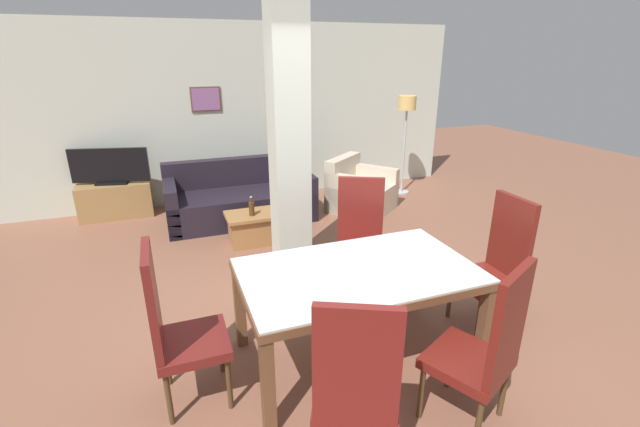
{
  "coord_description": "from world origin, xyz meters",
  "views": [
    {
      "loc": [
        -1.24,
        -2.51,
        2.26
      ],
      "look_at": [
        0.0,
        0.81,
        0.92
      ],
      "focal_mm": 24.0,
      "sensor_mm": 36.0,
      "label": 1
    }
  ],
  "objects_px": {
    "dining_chair_near_left": "(356,385)",
    "coffee_table": "(252,228)",
    "tv_screen": "(110,167)",
    "sofa": "(240,200)",
    "dining_table": "(358,287)",
    "dining_chair_head_left": "(175,326)",
    "dining_chair_far_right": "(360,237)",
    "dining_chair_head_right": "(497,261)",
    "tv_stand": "(116,200)",
    "dining_chair_near_right": "(485,347)",
    "armchair": "(360,192)",
    "floor_lamp": "(407,113)",
    "bottle": "(252,208)"
  },
  "relations": [
    {
      "from": "tv_stand",
      "to": "tv_screen",
      "type": "bearing_deg",
      "value": 180.0
    },
    {
      "from": "dining_chair_near_left",
      "to": "armchair",
      "type": "height_order",
      "value": "dining_chair_near_left"
    },
    {
      "from": "armchair",
      "to": "dining_chair_near_right",
      "type": "bearing_deg",
      "value": 36.53
    },
    {
      "from": "sofa",
      "to": "floor_lamp",
      "type": "distance_m",
      "value": 3.01
    },
    {
      "from": "sofa",
      "to": "floor_lamp",
      "type": "xyz_separation_m",
      "value": [
        2.81,
        0.26,
        1.06
      ]
    },
    {
      "from": "tv_stand",
      "to": "dining_table",
      "type": "bearing_deg",
      "value": -63.93
    },
    {
      "from": "floor_lamp",
      "to": "armchair",
      "type": "bearing_deg",
      "value": -153.78
    },
    {
      "from": "sofa",
      "to": "tv_stand",
      "type": "height_order",
      "value": "sofa"
    },
    {
      "from": "dining_chair_head_right",
      "to": "coffee_table",
      "type": "xyz_separation_m",
      "value": [
        -1.6,
        2.41,
        -0.4
      ]
    },
    {
      "from": "dining_chair_head_left",
      "to": "armchair",
      "type": "relative_size",
      "value": 0.98
    },
    {
      "from": "dining_chair_near_left",
      "to": "dining_chair_head_left",
      "type": "distance_m",
      "value": 1.24
    },
    {
      "from": "tv_screen",
      "to": "floor_lamp",
      "type": "height_order",
      "value": "floor_lamp"
    },
    {
      "from": "tv_screen",
      "to": "sofa",
      "type": "bearing_deg",
      "value": 170.68
    },
    {
      "from": "dining_table",
      "to": "tv_stand",
      "type": "height_order",
      "value": "dining_table"
    },
    {
      "from": "tv_stand",
      "to": "floor_lamp",
      "type": "relative_size",
      "value": 0.61
    },
    {
      "from": "dining_chair_near_right",
      "to": "floor_lamp",
      "type": "relative_size",
      "value": 0.72
    },
    {
      "from": "dining_table",
      "to": "dining_chair_head_right",
      "type": "bearing_deg",
      "value": 0.0
    },
    {
      "from": "dining_table",
      "to": "armchair",
      "type": "relative_size",
      "value": 1.47
    },
    {
      "from": "armchair",
      "to": "coffee_table",
      "type": "distance_m",
      "value": 1.9
    },
    {
      "from": "dining_chair_far_right",
      "to": "dining_chair_near_right",
      "type": "relative_size",
      "value": 1.0
    },
    {
      "from": "dining_table",
      "to": "coffee_table",
      "type": "distance_m",
      "value": 2.46
    },
    {
      "from": "dining_chair_head_left",
      "to": "dining_chair_near_right",
      "type": "bearing_deg",
      "value": 63.19
    },
    {
      "from": "coffee_table",
      "to": "tv_stand",
      "type": "bearing_deg",
      "value": 135.91
    },
    {
      "from": "dining_chair_near_left",
      "to": "tv_stand",
      "type": "bearing_deg",
      "value": 133.23
    },
    {
      "from": "dining_chair_head_left",
      "to": "dining_chair_head_right",
      "type": "height_order",
      "value": "same"
    },
    {
      "from": "dining_table",
      "to": "dining_chair_head_left",
      "type": "relative_size",
      "value": 1.49
    },
    {
      "from": "dining_table",
      "to": "floor_lamp",
      "type": "relative_size",
      "value": 1.07
    },
    {
      "from": "dining_chair_far_right",
      "to": "coffee_table",
      "type": "distance_m",
      "value": 1.75
    },
    {
      "from": "tv_stand",
      "to": "dining_chair_far_right",
      "type": "bearing_deg",
      "value": -52.65
    },
    {
      "from": "bottle",
      "to": "tv_stand",
      "type": "xyz_separation_m",
      "value": [
        -1.65,
        1.67,
        -0.23
      ]
    },
    {
      "from": "bottle",
      "to": "tv_stand",
      "type": "distance_m",
      "value": 2.36
    },
    {
      "from": "dining_chair_far_right",
      "to": "sofa",
      "type": "height_order",
      "value": "dining_chair_far_right"
    },
    {
      "from": "dining_chair_near_left",
      "to": "coffee_table",
      "type": "bearing_deg",
      "value": 113.68
    },
    {
      "from": "dining_chair_near_right",
      "to": "dining_chair_head_right",
      "type": "height_order",
      "value": "same"
    },
    {
      "from": "dining_chair_head_right",
      "to": "tv_screen",
      "type": "xyz_separation_m",
      "value": [
        -3.26,
        4.01,
        0.15
      ]
    },
    {
      "from": "dining_table",
      "to": "tv_stand",
      "type": "xyz_separation_m",
      "value": [
        -1.96,
        4.01,
        -0.37
      ]
    },
    {
      "from": "dining_chair_head_right",
      "to": "coffee_table",
      "type": "relative_size",
      "value": 1.83
    },
    {
      "from": "dining_chair_near_left",
      "to": "coffee_table",
      "type": "height_order",
      "value": "dining_chair_near_left"
    },
    {
      "from": "sofa",
      "to": "armchair",
      "type": "height_order",
      "value": "sofa"
    },
    {
      "from": "dining_chair_near_right",
      "to": "dining_chair_head_left",
      "type": "xyz_separation_m",
      "value": [
        -1.73,
        0.88,
        0.0
      ]
    },
    {
      "from": "dining_chair_head_right",
      "to": "floor_lamp",
      "type": "bearing_deg",
      "value": -18.9
    },
    {
      "from": "tv_stand",
      "to": "armchair",
      "type": "bearing_deg",
      "value": -15.58
    },
    {
      "from": "dining_table",
      "to": "sofa",
      "type": "bearing_deg",
      "value": 94.98
    },
    {
      "from": "dining_chair_near_right",
      "to": "sofa",
      "type": "height_order",
      "value": "dining_chair_near_right"
    },
    {
      "from": "dining_chair_head_left",
      "to": "dining_chair_far_right",
      "type": "bearing_deg",
      "value": 116.79
    },
    {
      "from": "dining_chair_head_right",
      "to": "armchair",
      "type": "height_order",
      "value": "dining_chair_head_right"
    },
    {
      "from": "bottle",
      "to": "dining_chair_head_left",
      "type": "bearing_deg",
      "value": -112.87
    },
    {
      "from": "sofa",
      "to": "coffee_table",
      "type": "relative_size",
      "value": 3.18
    },
    {
      "from": "dining_chair_near_left",
      "to": "floor_lamp",
      "type": "height_order",
      "value": "floor_lamp"
    },
    {
      "from": "dining_chair_near_left",
      "to": "bottle",
      "type": "relative_size",
      "value": 4.81
    }
  ]
}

